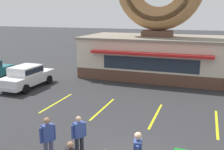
{
  "coord_description": "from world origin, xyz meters",
  "views": [
    {
      "loc": [
        2.38,
        -7.93,
        5.25
      ],
      "look_at": [
        -2.3,
        5.0,
        2.0
      ],
      "focal_mm": 42.0,
      "sensor_mm": 36.0,
      "label": 1
    }
  ],
  "objects": [
    {
      "name": "donut_shop_building",
      "position": [
        -1.53,
        13.94,
        3.74
      ],
      "size": [
        12.3,
        6.75,
        10.96
      ],
      "color": "brown",
      "rests_on": "ground"
    },
    {
      "name": "car_white",
      "position": [
        -9.61,
        7.19,
        0.87
      ],
      "size": [
        2.01,
        4.58,
        1.6
      ],
      "color": "silver",
      "rests_on": "ground"
    },
    {
      "name": "pedestrian_blue_sweater_man",
      "position": [
        -2.63,
        -0.75,
        0.97
      ],
      "size": [
        0.41,
        0.51,
        1.74
      ],
      "color": "#474C66",
      "rests_on": "ground"
    },
    {
      "name": "pedestrian_leather_jacket_man",
      "position": [
        -1.8,
        0.03,
        0.88
      ],
      "size": [
        0.42,
        0.49,
        1.6
      ],
      "color": "#232328",
      "rests_on": "ground"
    },
    {
      "name": "parking_stripe_far_left",
      "position": [
        -5.85,
        5.0,
        0.0
      ],
      "size": [
        0.12,
        3.6,
        0.01
      ],
      "primitive_type": "cube",
      "color": "yellow",
      "rests_on": "ground"
    },
    {
      "name": "parking_stripe_left",
      "position": [
        -2.85,
        5.0,
        0.0
      ],
      "size": [
        0.12,
        3.6,
        0.01
      ],
      "primitive_type": "cube",
      "color": "yellow",
      "rests_on": "ground"
    },
    {
      "name": "parking_stripe_mid_left",
      "position": [
        0.15,
        5.0,
        0.0
      ],
      "size": [
        0.12,
        3.6,
        0.01
      ],
      "primitive_type": "cube",
      "color": "yellow",
      "rests_on": "ground"
    },
    {
      "name": "parking_stripe_centre",
      "position": [
        3.15,
        5.0,
        0.0
      ],
      "size": [
        0.12,
        3.6,
        0.01
      ],
      "primitive_type": "cube",
      "color": "yellow",
      "rests_on": "ground"
    }
  ]
}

